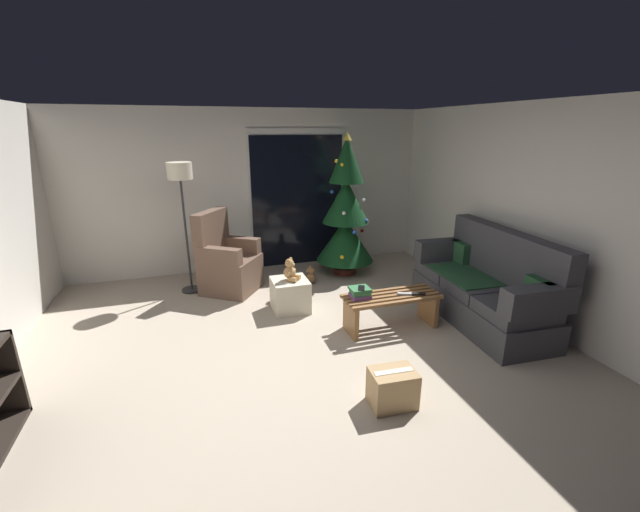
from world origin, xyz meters
name	(u,v)px	position (x,y,z in m)	size (l,w,h in m)	color
ground_plane	(303,362)	(0.00, 0.00, 0.00)	(7.00, 7.00, 0.00)	#B2A38E
wall_back	(251,191)	(0.00, 3.06, 1.25)	(5.72, 0.12, 2.50)	silver
wall_right	(553,219)	(2.86, 0.00, 1.25)	(0.12, 6.00, 2.50)	silver
patio_door_frame	(297,199)	(0.74, 2.99, 1.10)	(1.60, 0.02, 2.20)	silver
patio_door_glass	(298,202)	(0.74, 2.97, 1.05)	(1.50, 0.02, 2.10)	black
couch	(485,288)	(2.32, 0.27, 0.40)	(0.89, 1.98, 1.08)	#3D3D42
coffee_table	(391,306)	(1.15, 0.39, 0.27)	(1.10, 0.40, 0.41)	olive
remote_black	(418,294)	(1.44, 0.30, 0.42)	(0.04, 0.16, 0.02)	black
remote_silver	(404,294)	(1.29, 0.35, 0.42)	(0.04, 0.16, 0.02)	#ADADB2
book_stack	(360,293)	(0.78, 0.44, 0.47)	(0.22, 0.21, 0.11)	#6B3D7A
cell_phone	(361,288)	(0.79, 0.43, 0.53)	(0.07, 0.14, 0.01)	black
christmas_tree	(346,214)	(1.31, 2.27, 0.95)	(0.89, 0.89, 2.15)	#4C1E19
armchair	(227,263)	(-0.51, 2.11, 0.40)	(0.95, 0.95, 1.13)	brown
floor_lamp	(181,184)	(-1.02, 2.25, 1.51)	(0.32, 0.32, 1.78)	#2D2D30
ottoman	(290,295)	(0.17, 1.21, 0.20)	(0.44, 0.44, 0.41)	beige
teddy_bear_honey	(290,271)	(0.18, 1.20, 0.53)	(0.22, 0.21, 0.29)	tan
teddy_bear_chestnut_by_tree	(310,276)	(0.65, 1.97, 0.12)	(0.21, 0.20, 0.29)	brown
cardboard_box_taped_mid_floor	(393,388)	(0.54, -0.83, 0.16)	(0.39, 0.29, 0.32)	tan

